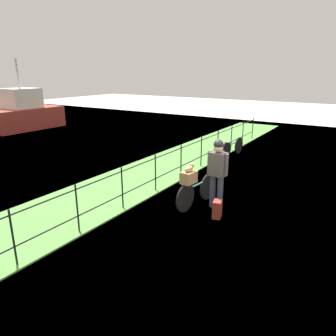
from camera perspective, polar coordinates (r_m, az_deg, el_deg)
ground_plane at (r=7.22m, az=9.27°, el=-9.20°), size 60.00×60.00×0.00m
grass_strip at (r=8.85m, az=-10.38°, el=-4.08°), size 27.00×2.40×0.03m
iron_fence at (r=8.02m, az=-5.10°, el=-1.67°), size 18.04×0.04×1.04m
bicycle_main at (r=7.75m, az=5.21°, el=-4.25°), size 1.66×0.26×0.68m
wooden_crate at (r=7.32m, az=3.75°, el=-1.69°), size 0.40×0.31×0.28m
terrier_dog at (r=7.27m, az=3.89°, el=-0.04°), size 0.32×0.17×0.18m
cyclist_person at (r=7.45m, az=8.93°, el=-0.02°), size 0.30×0.54×1.68m
backpack_on_paving at (r=7.24m, az=8.89°, el=-7.36°), size 0.31×0.24×0.40m
mooring_bollard at (r=11.28m, az=9.64°, el=1.82°), size 0.20×0.20×0.49m
bicycle_parked at (r=12.46m, az=11.58°, el=3.65°), size 1.75×0.22×0.66m
moored_boat_near at (r=20.08m, az=-24.77°, el=8.88°), size 4.05×2.34×3.86m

